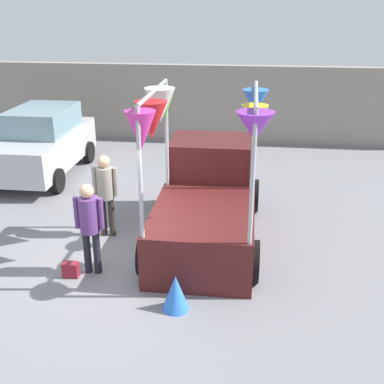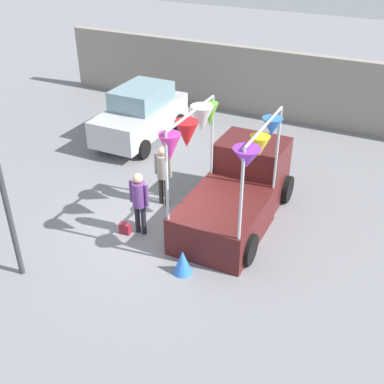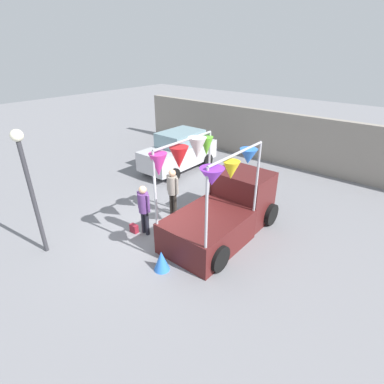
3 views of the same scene
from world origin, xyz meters
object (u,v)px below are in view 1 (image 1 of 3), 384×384
folded_kite_bundle_azure (176,293)px  person_customer (89,221)px  person_vendor (105,188)px  vendor_truck (207,194)px  parked_car (43,142)px  handbag (71,270)px

folded_kite_bundle_azure → person_customer: bearing=150.9°
person_vendor → person_customer: bearing=-84.3°
vendor_truck → person_customer: bearing=-137.1°
parked_car → folded_kite_bundle_azure: (4.62, -5.88, -0.64)m
vendor_truck → person_vendor: bearing=-172.4°
parked_car → person_customer: (2.96, -4.95, 0.09)m
vendor_truck → folded_kite_bundle_azure: size_ratio=6.86×
parked_car → folded_kite_bundle_azure: parked_car is taller
person_vendor → handbag: (-0.20, -1.69, -0.93)m
vendor_truck → folded_kite_bundle_azure: (-0.24, -2.68, -0.63)m
person_vendor → parked_car: bearing=129.1°
vendor_truck → person_vendor: size_ratio=2.34×
parked_car → person_vendor: parked_car is taller
person_customer → person_vendor: size_ratio=0.98×
person_vendor → folded_kite_bundle_azure: (1.81, -2.41, -0.77)m
folded_kite_bundle_azure → handbag: bearing=160.2°
parked_car → handbag: size_ratio=14.29×
vendor_truck → person_customer: vendor_truck is taller
vendor_truck → person_customer: 2.59m
handbag → parked_car: bearing=116.9°
vendor_truck → parked_car: bearing=146.7°
vendor_truck → handbag: (-2.25, -1.96, -0.79)m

